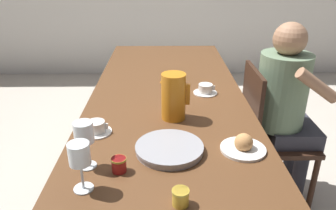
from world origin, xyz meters
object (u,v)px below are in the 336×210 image
at_px(person_seated, 286,102).
at_px(wine_glass_juice, 80,157).
at_px(jam_jar_amber, 181,197).
at_px(wine_glass_water, 84,134).
at_px(chair_person_side, 268,133).
at_px(serving_tray, 170,149).
at_px(teacup_across, 205,90).
at_px(red_pitcher, 174,96).
at_px(teacup_near_person, 96,128).
at_px(bread_plate, 243,146).
at_px(jam_jar_red, 119,164).

distance_m(person_seated, wine_glass_juice, 1.37).
bearing_deg(jam_jar_amber, wine_glass_water, 147.78).
height_order(chair_person_side, serving_tray, chair_person_side).
bearing_deg(teacup_across, jam_jar_amber, -101.62).
relative_size(red_pitcher, teacup_near_person, 1.65).
distance_m(bread_plate, jam_jar_amber, 0.43).
xyz_separation_m(wine_glass_water, bread_plate, (0.63, 0.11, -0.12)).
bearing_deg(teacup_across, person_seated, 0.48).
xyz_separation_m(red_pitcher, jam_jar_red, (-0.22, -0.45, -0.09)).
xyz_separation_m(teacup_across, bread_plate, (0.08, -0.63, -0.00)).
bearing_deg(red_pitcher, teacup_across, 58.03).
bearing_deg(wine_glass_water, bread_plate, 9.59).
bearing_deg(chair_person_side, person_seated, 94.37).
height_order(person_seated, wine_glass_juice, person_seated).
distance_m(red_pitcher, teacup_near_person, 0.40).
distance_m(person_seated, teacup_across, 0.50).
xyz_separation_m(person_seated, red_pitcher, (-0.70, -0.33, 0.18)).
relative_size(wine_glass_water, teacup_across, 1.35).
xyz_separation_m(wine_glass_juice, jam_jar_amber, (0.34, -0.08, -0.10)).
relative_size(person_seated, jam_jar_red, 20.12).
relative_size(person_seated, jam_jar_amber, 20.12).
bearing_deg(serving_tray, red_pitcher, 85.42).
height_order(chair_person_side, teacup_near_person, chair_person_side).
distance_m(chair_person_side, serving_tray, 0.95).
relative_size(person_seated, red_pitcher, 5.03).
height_order(wine_glass_juice, teacup_across, wine_glass_juice).
relative_size(wine_glass_juice, jam_jar_red, 3.17).
bearing_deg(teacup_near_person, wine_glass_water, -87.05).
relative_size(wine_glass_juice, jam_jar_amber, 3.17).
relative_size(chair_person_side, jam_jar_amber, 15.48).
xyz_separation_m(chair_person_side, jam_jar_red, (-0.83, -0.77, 0.31)).
bearing_deg(jam_jar_red, jam_jar_amber, -40.07).
distance_m(red_pitcher, serving_tray, 0.33).
xyz_separation_m(bread_plate, jam_jar_red, (-0.50, -0.14, 0.01)).
bearing_deg(person_seated, jam_jar_amber, -35.78).
bearing_deg(person_seated, wine_glass_water, -54.60).
xyz_separation_m(red_pitcher, teacup_near_person, (-0.36, -0.15, -0.09)).
bearing_deg(jam_jar_red, chair_person_side, 42.83).
distance_m(teacup_near_person, serving_tray, 0.38).
xyz_separation_m(serving_tray, jam_jar_amber, (0.03, -0.32, 0.02)).
height_order(teacup_across, jam_jar_amber, same).
height_order(teacup_across, jam_jar_red, same).
distance_m(wine_glass_juice, bread_plate, 0.67).
xyz_separation_m(wine_glass_water, serving_tray, (0.32, 0.10, -0.13)).
height_order(chair_person_side, jam_jar_amber, chair_person_side).
height_order(red_pitcher, teacup_near_person, red_pitcher).
bearing_deg(serving_tray, chair_person_side, 45.02).
bearing_deg(wine_glass_water, chair_person_side, 37.55).
bearing_deg(person_seated, teacup_near_person, -65.85).
xyz_separation_m(red_pitcher, jam_jar_amber, (0.00, -0.64, -0.09)).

